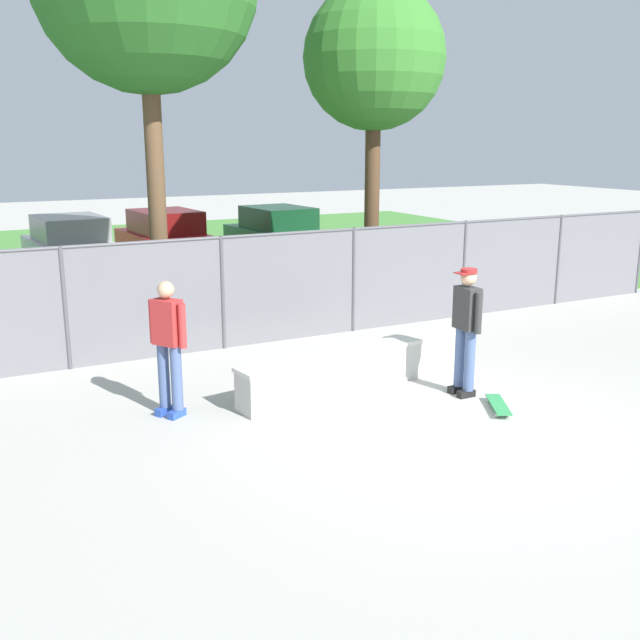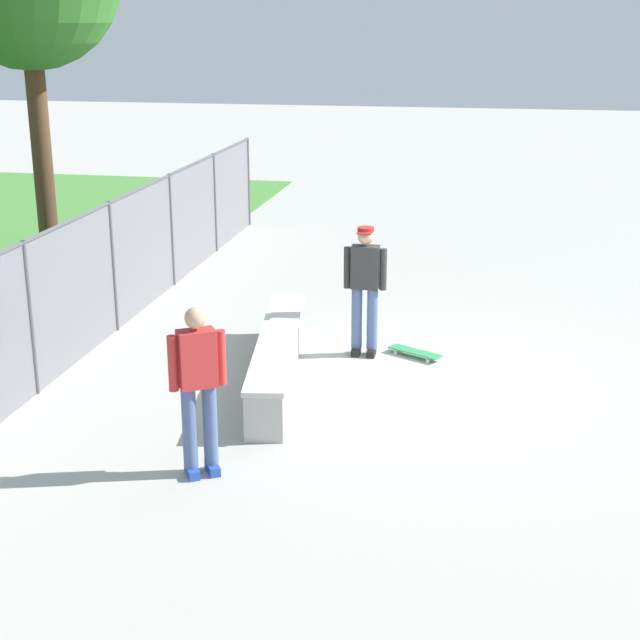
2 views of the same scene
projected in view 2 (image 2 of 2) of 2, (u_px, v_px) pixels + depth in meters
ground_plane at (416, 382)px, 12.46m from camera, size 80.00×80.00×0.00m
concrete_ledge at (278, 358)px, 12.42m from camera, size 3.96×1.06×0.61m
skateboarder at (365, 284)px, 13.15m from camera, size 0.31×0.60×1.84m
skateboard at (415, 352)px, 13.35m from camera, size 0.56×0.80×0.09m
chainlink_fence at (75, 285)px, 12.98m from camera, size 18.39×0.07×1.99m
bystander at (198, 384)px, 9.65m from camera, size 0.42×0.52×1.82m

